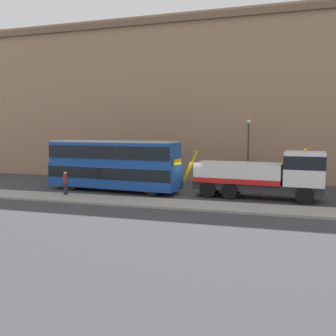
{
  "coord_description": "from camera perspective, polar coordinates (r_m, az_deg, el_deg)",
  "views": [
    {
      "loc": [
        6.28,
        -26.53,
        4.8
      ],
      "look_at": [
        -1.52,
        -0.12,
        2.0
      ],
      "focal_mm": 38.54,
      "sensor_mm": 36.0,
      "label": 1
    }
  ],
  "objects": [
    {
      "name": "pedestrian_onlooker",
      "position": [
        27.62,
        -15.9,
        -2.36
      ],
      "size": [
        0.39,
        0.47,
        1.71
      ],
      "rotation": [
        0.0,
        0.0,
        0.38
      ],
      "color": "#232333",
      "rests_on": "near_kerb"
    },
    {
      "name": "near_kerb",
      "position": [
        23.67,
        0.74,
        -5.71
      ],
      "size": [
        60.0,
        2.8,
        0.15
      ],
      "primitive_type": "cube",
      "color": "gray",
      "rests_on": "ground_plane"
    },
    {
      "name": "double_decker_bus",
      "position": [
        29.28,
        -8.65,
        0.71
      ],
      "size": [
        11.19,
        3.59,
        4.06
      ],
      "rotation": [
        0.0,
        0.0,
        -0.1
      ],
      "color": "#19479E",
      "rests_on": "ground_plane"
    },
    {
      "name": "recovery_tow_truck",
      "position": [
        26.54,
        14.87,
        -0.96
      ],
      "size": [
        10.23,
        3.48,
        3.67
      ],
      "rotation": [
        0.0,
        0.0,
        -0.1
      ],
      "color": "#2D2D2D",
      "rests_on": "ground_plane"
    },
    {
      "name": "ground_plane",
      "position": [
        27.68,
        3.1,
        -4.19
      ],
      "size": [
        120.0,
        120.0,
        0.0
      ],
      "primitive_type": "plane",
      "color": "#38383D"
    },
    {
      "name": "street_lamp",
      "position": [
        32.63,
        12.58,
        3.33
      ],
      "size": [
        0.36,
        0.36,
        5.83
      ],
      "color": "#38383D",
      "rests_on": "ground_plane"
    },
    {
      "name": "building_facade",
      "position": [
        35.44,
        6.3,
        11.06
      ],
      "size": [
        60.0,
        1.5,
        16.0
      ],
      "color": "#9E7A5B",
      "rests_on": "ground_plane"
    }
  ]
}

